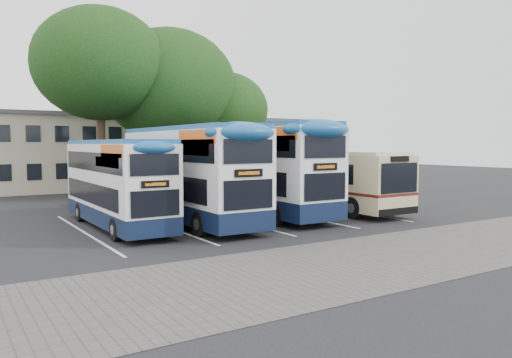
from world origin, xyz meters
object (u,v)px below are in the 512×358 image
object	(u,v)px
bus_dd_left	(117,179)
bus_dd_right	(255,165)
lamp_post	(243,128)
tree_right	(224,110)
tree_left	(100,64)
tree_mid	(169,86)
bus_dd_mid	(188,170)
bus_single	(323,176)

from	to	relation	value
bus_dd_left	bus_dd_right	bearing A→B (deg)	2.05
lamp_post	tree_right	xyz separation A→B (m)	(-3.57, -3.25, 1.24)
lamp_post	tree_left	bearing A→B (deg)	-163.79
tree_mid	tree_left	bearing A→B (deg)	-170.37
tree_left	bus_dd_right	xyz separation A→B (m)	(5.18, -10.38, -6.22)
bus_dd_mid	bus_single	distance (m)	8.67
tree_mid	bus_single	size ratio (longest dim) A/B	1.06
bus_dd_left	bus_dd_mid	size ratio (longest dim) A/B	0.86
bus_dd_right	tree_right	bearing A→B (deg)	69.07
tree_right	bus_single	bearing A→B (deg)	-88.28
tree_left	bus_dd_right	bearing A→B (deg)	-63.46
bus_dd_right	bus_single	xyz separation A→B (m)	(4.50, -0.20, -0.73)
lamp_post	tree_mid	world-z (taller)	tree_mid
lamp_post	bus_dd_right	distance (m)	16.30
bus_dd_left	bus_single	bearing A→B (deg)	0.34
tree_right	bus_single	world-z (taller)	tree_right
lamp_post	bus_dd_right	xyz separation A→B (m)	(-7.73, -14.13, -2.47)
lamp_post	tree_left	distance (m)	13.96
bus_dd_left	bus_dd_mid	world-z (taller)	bus_dd_mid
bus_dd_mid	bus_dd_left	bearing A→B (deg)	173.21
bus_dd_right	tree_left	bearing A→B (deg)	116.54
tree_mid	bus_dd_left	size ratio (longest dim) A/B	1.26
tree_right	tree_left	bearing A→B (deg)	-176.91
bus_single	tree_right	bearing A→B (deg)	91.72
bus_dd_mid	bus_dd_right	bearing A→B (deg)	9.06
tree_left	bus_dd_mid	xyz separation A→B (m)	(1.05, -11.04, -6.34)
lamp_post	tree_mid	xyz separation A→B (m)	(-7.84, -2.89, 2.75)
bus_dd_left	bus_dd_right	size ratio (longest dim) A/B	0.83
lamp_post	bus_dd_left	bearing A→B (deg)	-136.50
bus_dd_mid	lamp_post	bearing A→B (deg)	51.26
lamp_post	bus_dd_right	world-z (taller)	lamp_post
bus_single	tree_mid	bearing A→B (deg)	111.92
tree_left	bus_single	xyz separation A→B (m)	(9.68, -10.58, -6.95)
tree_right	lamp_post	bearing A→B (deg)	42.32
lamp_post	bus_dd_left	xyz separation A→B (m)	(-15.17, -14.40, -2.93)
tree_right	bus_dd_right	xyz separation A→B (m)	(-4.16, -10.89, -3.71)
tree_left	bus_dd_left	world-z (taller)	tree_left
bus_dd_mid	bus_single	world-z (taller)	bus_dd_mid
lamp_post	bus_dd_mid	world-z (taller)	lamp_post
bus_dd_mid	bus_single	size ratio (longest dim) A/B	0.97
bus_dd_mid	tree_mid	bearing A→B (deg)	71.28
tree_right	bus_dd_right	world-z (taller)	tree_right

